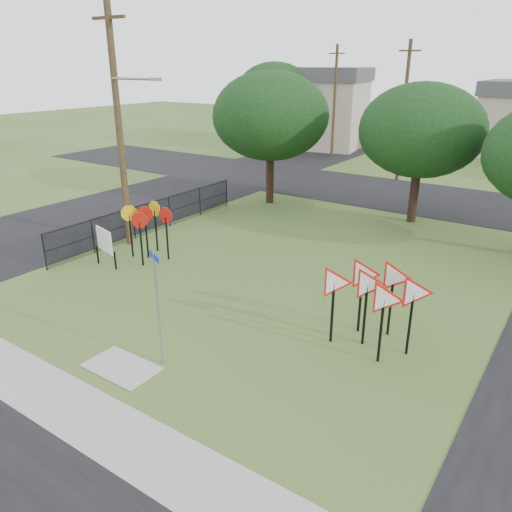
{
  "coord_description": "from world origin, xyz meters",
  "views": [
    {
      "loc": [
        9.35,
        -9.67,
        7.57
      ],
      "look_at": [
        0.62,
        3.0,
        1.6
      ],
      "focal_mm": 35.0,
      "sensor_mm": 36.0,
      "label": 1
    }
  ],
  "objects_px": {
    "street_name_sign": "(158,302)",
    "yield_sign_cluster": "(375,288)",
    "stop_sign_cluster": "(147,219)",
    "info_board": "(104,242)"
  },
  "relations": [
    {
      "from": "stop_sign_cluster",
      "to": "info_board",
      "type": "bearing_deg",
      "value": -114.03
    },
    {
      "from": "street_name_sign",
      "to": "yield_sign_cluster",
      "type": "distance_m",
      "value": 5.91
    },
    {
      "from": "stop_sign_cluster",
      "to": "yield_sign_cluster",
      "type": "bearing_deg",
      "value": -6.94
    },
    {
      "from": "yield_sign_cluster",
      "to": "info_board",
      "type": "distance_m",
      "value": 10.97
    },
    {
      "from": "street_name_sign",
      "to": "stop_sign_cluster",
      "type": "distance_m",
      "value": 7.99
    },
    {
      "from": "street_name_sign",
      "to": "info_board",
      "type": "bearing_deg",
      "value": 151.01
    },
    {
      "from": "street_name_sign",
      "to": "stop_sign_cluster",
      "type": "xyz_separation_m",
      "value": [
        -5.95,
        5.34,
        -0.13
      ]
    },
    {
      "from": "info_board",
      "to": "street_name_sign",
      "type": "bearing_deg",
      "value": -28.99
    },
    {
      "from": "street_name_sign",
      "to": "yield_sign_cluster",
      "type": "xyz_separation_m",
      "value": [
        4.26,
        4.1,
        -0.03
      ]
    },
    {
      "from": "info_board",
      "to": "stop_sign_cluster",
      "type": "bearing_deg",
      "value": 65.97
    }
  ]
}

